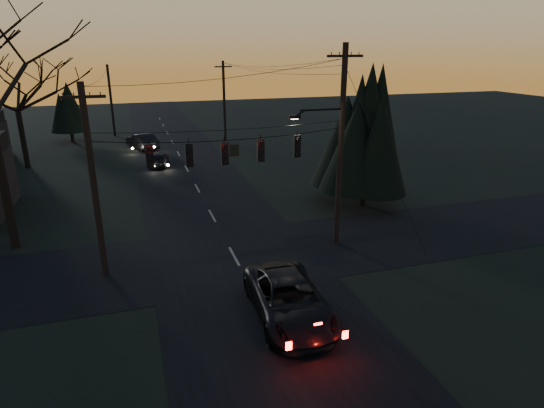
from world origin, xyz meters
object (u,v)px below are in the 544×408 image
object	(u,v)px
utility_pole_far_r	(226,143)
sedan_oncoming_b	(142,141)
evergreen_right	(367,129)
utility_pole_right	(336,243)
suv_near	(289,300)
sedan_oncoming_a	(159,159)
utility_pole_left	(106,274)
utility_pole_far_l	(115,136)

from	to	relation	value
utility_pole_far_r	sedan_oncoming_b	world-z (taller)	utility_pole_far_r
evergreen_right	sedan_oncoming_b	bearing A→B (deg)	120.09
evergreen_right	utility_pole_far_r	bearing A→B (deg)	100.59
utility_pole_far_r	evergreen_right	world-z (taller)	evergreen_right
utility_pole_right	suv_near	size ratio (longest dim) A/B	1.79
evergreen_right	sedan_oncoming_a	distance (m)	19.27
evergreen_right	sedan_oncoming_b	size ratio (longest dim) A/B	1.88
sedan_oncoming_a	sedan_oncoming_b	bearing A→B (deg)	-73.79
utility_pole_right	utility_pole_left	world-z (taller)	utility_pole_right
utility_pole_far_l	utility_pole_far_r	bearing A→B (deg)	-34.82
utility_pole_far_r	sedan_oncoming_a	size ratio (longest dim) A/B	2.30
utility_pole_right	suv_near	distance (m)	7.54
sedan_oncoming_a	sedan_oncoming_b	distance (m)	7.97
evergreen_right	utility_pole_left	bearing A→B (deg)	-162.06
utility_pole_left	suv_near	xyz separation A→B (m)	(6.80, -5.84, 0.77)
utility_pole_far_r	suv_near	xyz separation A→B (m)	(-4.70, -33.84, 0.77)
evergreen_right	suv_near	size ratio (longest dim) A/B	1.58
sedan_oncoming_a	utility_pole_left	bearing A→B (deg)	87.39
suv_near	utility_pole_far_l	bearing A→B (deg)	101.60
utility_pole_far_l	evergreen_right	xyz separation A→B (m)	(15.78, -30.89, 5.00)
utility_pole_left	utility_pole_far_l	distance (m)	36.00
utility_pole_left	sedan_oncoming_b	size ratio (longest dim) A/B	1.81
utility_pole_right	utility_pole_left	distance (m)	11.50
utility_pole_left	suv_near	world-z (taller)	utility_pole_left
utility_pole_left	evergreen_right	bearing A→B (deg)	17.94
utility_pole_far_r	utility_pole_far_l	bearing A→B (deg)	145.18
utility_pole_left	sedan_oncoming_a	distance (m)	20.00
utility_pole_right	utility_pole_far_l	distance (m)	37.79
utility_pole_right	sedan_oncoming_b	xyz separation A→B (m)	(-8.70, 27.51, 0.77)
utility_pole_far_r	sedan_oncoming_a	world-z (taller)	utility_pole_far_r
utility_pole_right	sedan_oncoming_a	bearing A→B (deg)	111.28
utility_pole_far_r	utility_pole_far_l	xyz separation A→B (m)	(-11.50, 8.00, 0.00)
sedan_oncoming_b	utility_pole_far_l	bearing A→B (deg)	-93.50
sedan_oncoming_b	sedan_oncoming_a	bearing A→B (deg)	75.92
utility_pole_left	utility_pole_far_r	bearing A→B (deg)	67.67
sedan_oncoming_b	utility_pole_left	bearing A→B (deg)	62.44
utility_pole_far_l	suv_near	size ratio (longest dim) A/B	1.44
utility_pole_far_r	evergreen_right	distance (m)	23.82
evergreen_right	suv_near	world-z (taller)	evergreen_right
utility_pole_far_l	sedan_oncoming_b	distance (m)	8.97
utility_pole_far_r	sedan_oncoming_a	bearing A→B (deg)	-132.30
utility_pole_left	utility_pole_far_r	world-z (taller)	same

